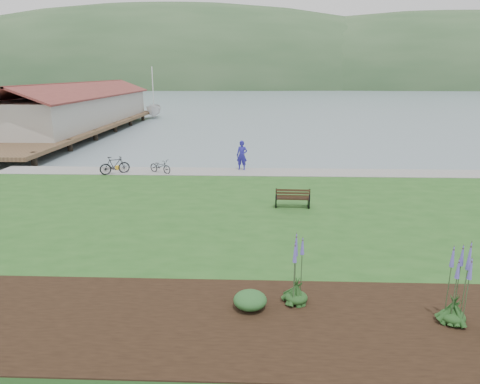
{
  "coord_description": "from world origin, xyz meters",
  "views": [
    {
      "loc": [
        -0.73,
        -19.21,
        6.44
      ],
      "look_at": [
        -1.44,
        -0.92,
        1.3
      ],
      "focal_mm": 32.0,
      "sensor_mm": 36.0,
      "label": 1
    }
  ],
  "objects_px": {
    "bicycle_a": "(160,166)",
    "person": "(242,153)",
    "sailboat": "(154,118)",
    "park_bench": "(293,198)"
  },
  "relations": [
    {
      "from": "bicycle_a",
      "to": "sailboat",
      "type": "xyz_separation_m",
      "value": [
        -9.02,
        36.88,
        -0.83
      ]
    },
    {
      "from": "park_bench",
      "to": "bicycle_a",
      "type": "xyz_separation_m",
      "value": [
        -7.63,
        6.77,
        -0.06
      ]
    },
    {
      "from": "person",
      "to": "sailboat",
      "type": "height_order",
      "value": "sailboat"
    },
    {
      "from": "park_bench",
      "to": "bicycle_a",
      "type": "bearing_deg",
      "value": 140.05
    },
    {
      "from": "person",
      "to": "bicycle_a",
      "type": "relative_size",
      "value": 1.36
    },
    {
      "from": "bicycle_a",
      "to": "person",
      "type": "bearing_deg",
      "value": -48.8
    },
    {
      "from": "person",
      "to": "bicycle_a",
      "type": "distance_m",
      "value": 5.17
    },
    {
      "from": "person",
      "to": "sailboat",
      "type": "xyz_separation_m",
      "value": [
        -14.04,
        35.86,
        -1.51
      ]
    },
    {
      "from": "person",
      "to": "sailboat",
      "type": "bearing_deg",
      "value": 123.77
    },
    {
      "from": "park_bench",
      "to": "person",
      "type": "distance_m",
      "value": 8.24
    }
  ]
}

